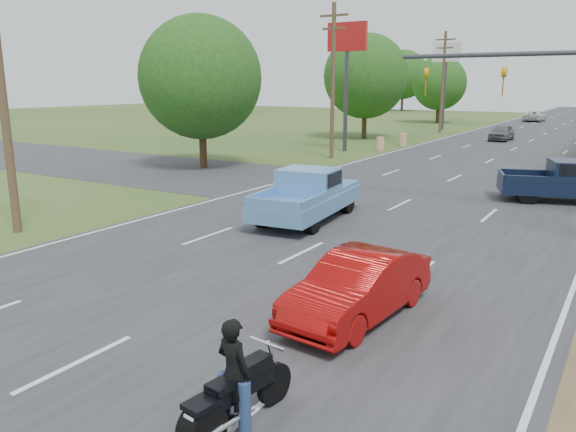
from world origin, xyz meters
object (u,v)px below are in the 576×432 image
Objects in this scene: rider at (234,378)px; distant_car_white at (535,116)px; motorcycle at (232,400)px; distant_car_grey at (502,133)px; blue_pickup at (309,194)px; navy_pickup at (570,181)px; red_convertible at (358,287)px.

rider reaches higher than distant_car_white.
distant_car_grey is (-5.90, 46.62, 0.20)m from motorcycle.
blue_pickup reaches higher than navy_pickup.
distant_car_white is at bearing 172.00° from navy_pickup.
navy_pickup is (2.24, 20.53, 0.41)m from motorcycle.
distant_car_white is at bearing 103.48° from motorcycle.
distant_car_grey is at bearing 84.28° from blue_pickup.
motorcycle is 1.34× the size of rider.
rider is at bearing -24.46° from navy_pickup.
blue_pickup is 63.67m from distant_car_white.
motorcycle is 46.99m from distant_car_grey.
blue_pickup is 11.62m from navy_pickup.
navy_pickup reaches higher than red_convertible.
blue_pickup is at bearing -60.72° from navy_pickup.
distant_car_grey is at bearing 102.86° from red_convertible.
rider is 13.16m from blue_pickup.
rider is (0.19, -4.60, 0.12)m from red_convertible.
red_convertible is 2.60× the size of rider.
red_convertible is 4.60m from rider.
motorcycle is 0.54× the size of distant_car_grey.
distant_car_white is (-7.69, 75.59, 0.22)m from motorcycle.
red_convertible is 0.83× the size of distant_car_white.
blue_pickup is at bearing -57.09° from rider.
red_convertible is 42.35m from distant_car_grey.
rider reaches higher than distant_car_grey.
blue_pickup is at bearing 122.78° from motorcycle.
motorcycle is 20.66m from navy_pickup.
rider is (0.01, 0.06, 0.32)m from motorcycle.
red_convertible is 1.94× the size of motorcycle.
navy_pickup reaches higher than distant_car_white.
navy_pickup is 27.33m from distant_car_grey.
navy_pickup is (7.85, 8.57, -0.06)m from blue_pickup.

